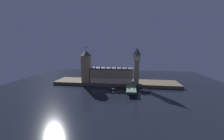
# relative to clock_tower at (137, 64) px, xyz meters

# --- Properties ---
(ground_plane) EXTENTS (400.00, 400.00, 0.00)m
(ground_plane) POSITION_rel_clock_tower_xyz_m (-36.20, -25.56, -37.94)
(ground_plane) COLOR black
(embankment) EXTENTS (220.00, 42.00, 5.16)m
(embankment) POSITION_rel_clock_tower_xyz_m (-36.20, 13.44, -35.36)
(embankment) COLOR brown
(embankment) RESTS_ON ground_plane
(parliament_hall) EXTENTS (72.24, 22.26, 30.34)m
(parliament_hall) POSITION_rel_clock_tower_xyz_m (-42.35, 5.88, -20.16)
(parliament_hall) COLOR tan
(parliament_hall) RESTS_ON embankment
(clock_tower) EXTENTS (10.09, 10.20, 62.03)m
(clock_tower) POSITION_rel_clock_tower_xyz_m (0.00, 0.00, 0.00)
(clock_tower) COLOR tan
(clock_tower) RESTS_ON embankment
(victoria_tower) EXTENTS (14.48, 14.48, 61.43)m
(victoria_tower) POSITION_rel_clock_tower_xyz_m (-87.74, 3.03, -4.91)
(victoria_tower) COLOR tan
(victoria_tower) RESTS_ON embankment
(bridge) EXTENTS (13.84, 46.00, 7.16)m
(bridge) POSITION_rel_clock_tower_xyz_m (-8.32, -30.56, -32.99)
(bridge) COLOR slate
(bridge) RESTS_ON ground_plane
(car_northbound_lead) EXTENTS (2.11, 3.95, 1.45)m
(car_northbound_lead) POSITION_rel_clock_tower_xyz_m (-11.36, -19.95, -30.10)
(car_northbound_lead) COLOR yellow
(car_northbound_lead) RESTS_ON bridge
(car_northbound_trail) EXTENTS (2.01, 4.50, 1.44)m
(car_northbound_trail) POSITION_rel_clock_tower_xyz_m (-11.36, -37.86, -30.11)
(car_northbound_trail) COLOR red
(car_northbound_trail) RESTS_ON bridge
(pedestrian_near_rail) EXTENTS (0.38, 0.38, 1.72)m
(pedestrian_near_rail) POSITION_rel_clock_tower_xyz_m (-14.41, -44.53, -29.87)
(pedestrian_near_rail) COLOR black
(pedestrian_near_rail) RESTS_ON bridge
(pedestrian_mid_walk) EXTENTS (0.38, 0.38, 1.72)m
(pedestrian_mid_walk) POSITION_rel_clock_tower_xyz_m (-2.23, -28.45, -29.87)
(pedestrian_mid_walk) COLOR black
(pedestrian_mid_walk) RESTS_ON bridge
(pedestrian_far_rail) EXTENTS (0.38, 0.38, 1.69)m
(pedestrian_far_rail) POSITION_rel_clock_tower_xyz_m (-14.41, -23.65, -29.89)
(pedestrian_far_rail) COLOR black
(pedestrian_far_rail) RESTS_ON bridge
(street_lamp_near) EXTENTS (1.34, 0.60, 7.26)m
(street_lamp_near) POSITION_rel_clock_tower_xyz_m (-14.81, -45.28, -26.25)
(street_lamp_near) COLOR #2D3333
(street_lamp_near) RESTS_ON bridge
(boat_upstream) EXTENTS (11.49, 4.46, 4.83)m
(boat_upstream) POSITION_rel_clock_tower_xyz_m (-38.08, -23.62, -36.18)
(boat_upstream) COLOR #28282D
(boat_upstream) RESTS_ON ground_plane
(boat_downstream) EXTENTS (18.47, 7.61, 3.80)m
(boat_downstream) POSITION_rel_clock_tower_xyz_m (12.74, -25.08, -36.55)
(boat_downstream) COLOR #B2A893
(boat_downstream) RESTS_ON ground_plane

